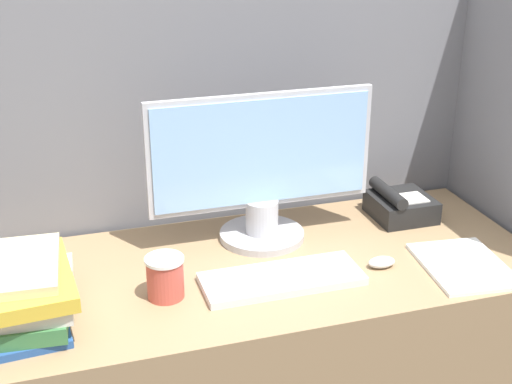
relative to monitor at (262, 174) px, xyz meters
name	(u,v)px	position (x,y,z in m)	size (l,w,h in m)	color
cubicle_panel_rear	(208,217)	(-0.10, 0.20, -0.20)	(1.97, 0.04, 1.47)	slate
cubicle_panel_right	(508,226)	(0.72, -0.12, -0.20)	(0.04, 0.69, 1.47)	slate
monitor	(262,174)	(0.00, 0.00, 0.00)	(0.61, 0.23, 0.41)	#B7B7BC
keyboard	(282,279)	(-0.03, -0.25, -0.18)	(0.40, 0.15, 0.02)	silver
mouse	(382,262)	(0.24, -0.25, -0.18)	(0.07, 0.04, 0.03)	silver
coffee_cup	(165,277)	(-0.31, -0.23, -0.14)	(0.09, 0.09, 0.10)	#BF4C3F
book_stack	(21,293)	(-0.63, -0.24, -0.12)	(0.24, 0.31, 0.14)	#264C8C
desk_telephone	(400,205)	(0.43, 0.01, -0.15)	(0.17, 0.18, 0.10)	black
paper_pile	(464,265)	(0.44, -0.31, -0.18)	(0.23, 0.29, 0.01)	white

